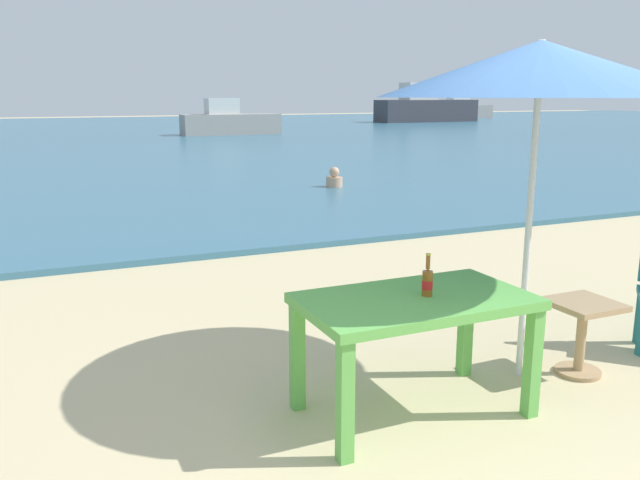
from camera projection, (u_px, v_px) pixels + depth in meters
name	position (u px, v px, depth m)	size (l,w,h in m)	color
ground_plane	(589.00, 435.00, 3.85)	(120.00, 120.00, 0.00)	beige
sea_water	(93.00, 136.00, 30.59)	(120.00, 50.00, 0.08)	#386B84
picnic_table_green	(415.00, 314.00, 3.99)	(1.40, 0.80, 0.76)	#60B24C
beer_bottle_amber	(427.00, 281.00, 3.96)	(0.07, 0.07, 0.26)	brown
patio_umbrella	(540.00, 69.00, 4.21)	(2.10, 2.10, 2.30)	silver
side_table_wood	(582.00, 327.00, 4.62)	(0.44, 0.44, 0.54)	tan
swimmer_person	(334.00, 179.00, 13.54)	(0.34, 0.34, 0.41)	tan
boat_fishing_trawler	(230.00, 122.00, 30.92)	(4.64, 1.27, 1.69)	gray
boat_cargo_ship	(462.00, 110.00, 51.74)	(4.95, 1.35, 1.80)	gray
boat_tanker	(425.00, 108.00, 45.09)	(7.24, 1.97, 2.63)	#38383F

